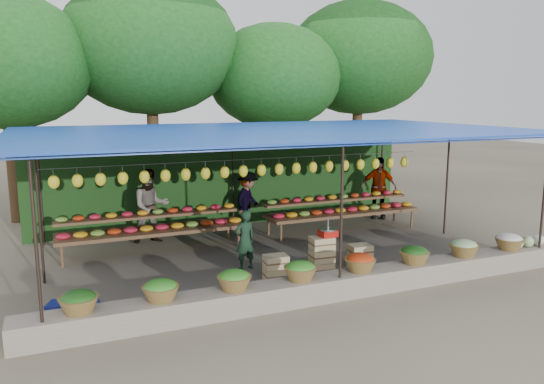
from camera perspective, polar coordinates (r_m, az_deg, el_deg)
name	(u,v)px	position (r m, az deg, el deg)	size (l,w,h in m)	color
ground	(275,255)	(12.06, 0.31, -6.75)	(60.00, 60.00, 0.00)	brown
stone_curb	(335,286)	(9.66, 6.83, -9.96)	(10.60, 0.55, 0.40)	#71675B
stall_canopy	(274,136)	(11.63, 0.18, 6.04)	(10.80, 6.60, 2.82)	black
produce_baskets	(331,267)	(9.49, 6.35, -7.99)	(8.98, 0.58, 0.34)	brown
netting_backdrop	(230,180)	(14.66, -4.54, 1.28)	(10.60, 0.06, 2.50)	#1D4017
tree_row	(214,59)	(17.48, -6.22, 14.05)	(16.51, 5.50, 7.12)	#392115
fruit_table_left	(152,226)	(12.47, -12.79, -3.54)	(4.21, 0.95, 0.93)	#4B301E
fruit_table_right	(342,208)	(14.18, 7.50, -1.72)	(4.21, 0.95, 0.93)	#4B301E
crate_counter	(320,259)	(10.73, 5.23, -7.22)	(2.37, 0.37, 0.77)	tan
weighing_scale	(328,232)	(10.66, 6.03, -4.31)	(0.35, 0.35, 0.37)	#B8160E
vendor_seated	(245,240)	(10.91, -2.93, -5.16)	(0.46, 0.30, 1.26)	#16321E
customer_left	(151,206)	(13.15, -12.92, -1.49)	(0.88, 0.69, 1.82)	slate
customer_mid	(248,201)	(14.17, -2.61, -0.92)	(1.01, 0.58, 1.57)	slate
customer_right	(378,188)	(15.76, 11.36, 0.46)	(1.06, 0.44, 1.80)	slate
blue_crate_front	(62,311)	(9.34, -21.62, -11.78)	(0.45, 0.32, 0.27)	navy
blue_crate_back	(82,312)	(9.10, -19.74, -12.07)	(0.54, 0.39, 0.32)	navy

